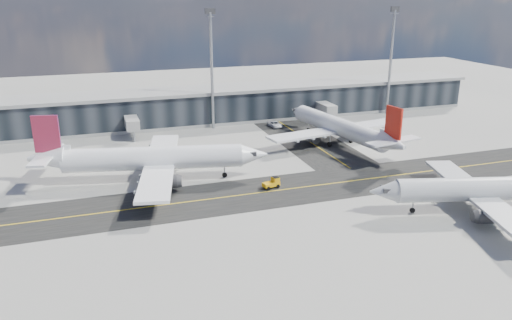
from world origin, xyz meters
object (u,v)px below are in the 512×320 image
object	(u,v)px
airliner_af	(150,159)
baggage_tug	(272,183)
service_van	(275,124)
airliner_redtail	(340,128)
airliner_near	(489,189)

from	to	relation	value
airliner_af	baggage_tug	bearing A→B (deg)	74.04
airliner_af	service_van	size ratio (longest dim) A/B	8.21
baggage_tug	service_van	size ratio (longest dim) A/B	0.63
airliner_redtail	baggage_tug	size ratio (longest dim) A/B	12.37
airliner_redtail	baggage_tug	distance (m)	30.76
airliner_af	baggage_tug	xyz separation A→B (m)	(19.58, -10.41, -3.21)
airliner_af	airliner_redtail	distance (m)	43.93
airliner_af	baggage_tug	distance (m)	22.41
service_van	airliner_near	bearing A→B (deg)	-81.98
airliner_af	service_van	world-z (taller)	airliner_af
airliner_af	service_van	distance (m)	44.63
airliner_redtail	service_van	distance (m)	20.77
baggage_tug	service_van	xyz separation A→B (m)	(14.90, 38.54, -0.22)
airliner_near	service_van	size ratio (longest dim) A/B	7.15
baggage_tug	airliner_af	bearing A→B (deg)	-131.15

